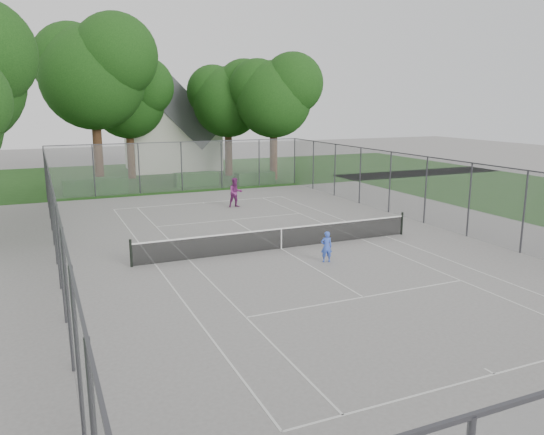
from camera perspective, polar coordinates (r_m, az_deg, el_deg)
name	(u,v)px	position (r m, az deg, el deg)	size (l,w,h in m)	color
ground	(281,249)	(23.06, 1.01, -3.40)	(120.00, 120.00, 0.00)	slate
grass_far	(156,175)	(47.49, -12.32, 4.45)	(60.00, 20.00, 0.00)	#193E11
court_markings	(281,249)	(23.06, 1.01, -3.38)	(11.03, 23.83, 0.01)	silver
tennis_net	(281,238)	(22.93, 1.01, -2.17)	(12.87, 0.10, 1.10)	black
perimeter_fence	(281,208)	(22.64, 1.02, 1.02)	(18.08, 34.08, 3.52)	#38383D
tree_far_left	(94,69)	(42.21, -18.59, 14.95)	(8.75, 7.99, 12.58)	#3D2316
tree_far_midleft	(129,96)	(45.74, -15.15, 12.55)	(6.87, 6.27, 9.87)	#3D2316
tree_far_midright	(229,96)	(46.22, -4.66, 12.88)	(6.84, 6.24, 9.83)	#3D2316
tree_far_right	(275,93)	(43.72, 0.32, 13.26)	(7.07, 6.46, 10.17)	#3D2316
hedge_left	(95,186)	(38.95, -18.46, 3.24)	(4.31, 1.29, 1.08)	#1A4616
hedge_mid	(196,179)	(40.95, -8.13, 4.12)	(3.27, 0.93, 1.03)	#1A4616
hedge_right	(255,178)	(41.59, -1.86, 4.28)	(3.02, 1.11, 0.91)	#1A4616
house	(172,127)	(51.17, -10.71, 9.56)	(7.97, 6.18, 9.92)	silver
girl_player	(326,247)	(21.17, 5.88, -3.14)	(0.46, 0.30, 1.25)	blue
woman_player	(235,193)	(32.17, -3.95, 2.70)	(0.87, 0.68, 1.79)	#79286B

